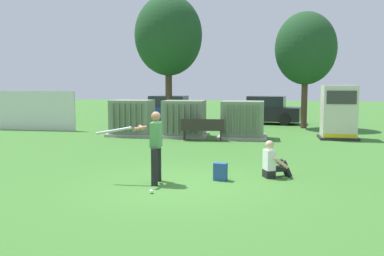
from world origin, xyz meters
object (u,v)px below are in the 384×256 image
Objects in this scene: parked_car_left_of_center at (264,111)px; parked_car_leftmost at (167,110)px; park_bench at (202,128)px; sports_ball at (151,191)px; generator_enclosure at (339,113)px; seated_spectator at (273,163)px; transformer_mid_west at (184,119)px; transformer_west at (132,118)px; batter at (154,143)px; transformer_mid_east at (243,120)px; backpack at (221,172)px.

parked_car_leftmost is at bearing -175.73° from parked_car_left_of_center.
sports_ball is (0.14, -8.77, -0.49)m from park_bench.
seated_spectator is (-2.89, -8.23, -0.76)m from generator_enclosure.
generator_enclosure reaches higher than transformer_mid_west.
seated_spectator is at bearing -64.24° from transformer_mid_west.
transformer_mid_west is 2.18× the size of seated_spectator.
batter is at bearing -69.51° from transformer_west.
transformer_mid_west is 7.71m from parked_car_left_of_center.
seated_spectator is at bearing -109.33° from generator_enclosure.
seated_spectator is 15.54m from parked_car_leftmost.
transformer_mid_east is 1.15× the size of park_bench.
transformer_mid_west and parked_car_left_of_center have the same top height.
parked_car_left_of_center is (5.95, 6.81, -0.04)m from transformer_west.
transformer_west is 9.67m from batter.
batter is (-5.73, -9.36, -0.16)m from generator_enclosure.
transformer_mid_east is at bearing 79.36° from batter.
backpack is at bearing -72.19° from parked_car_leftmost.
generator_enclosure reaches higher than backpack.
generator_enclosure reaches higher than batter.
generator_enclosure reaches higher than seated_spectator.
transformer_west is 2.18× the size of seated_spectator.
parked_car_left_of_center is at bearing 86.26° from backpack.
transformer_mid_west reaches higher than park_bench.
batter is at bearing -78.23° from parked_car_leftmost.
parked_car_leftmost is (-4.78, 14.87, 0.54)m from backpack.
transformer_west is 0.49× the size of parked_car_leftmost.
transformer_mid_west is at bearing -1.29° from transformer_west.
transformer_west is at bearing 177.64° from transformer_mid_east.
transformer_mid_east is 0.91× the size of generator_enclosure.
transformer_mid_east is at bearing 98.73° from seated_spectator.
transformer_west is 5.05m from transformer_mid_east.
seated_spectator is 0.22× the size of parked_car_left_of_center.
transformer_mid_west is at bearing 96.54° from sports_ball.
seated_spectator reaches higher than park_bench.
transformer_mid_west is 8.82m from backpack.
backpack is at bearing -93.74° from parked_car_left_of_center.
transformer_mid_east is 0.48× the size of parked_car_left_of_center.
parked_car_left_of_center is (1.00, 15.30, 0.54)m from backpack.
seated_spectator is at bearing -67.21° from park_bench.
generator_enclosure is at bearing 1.90° from transformer_west.
park_bench is at bearing -66.87° from parked_car_leftmost.
sports_ball is at bearing -83.46° from transformer_mid_west.
transformer_west reaches higher than sports_ball.
seated_spectator is 14.74m from parked_car_left_of_center.
parked_car_leftmost is (-3.41, 16.41, 0.71)m from sports_ball.
generator_enclosure is 0.52× the size of parked_car_left_of_center.
backpack is at bearing -156.07° from seated_spectator.
park_bench is (3.44, -1.27, -0.25)m from transformer_west.
transformer_west is at bearing 159.72° from park_bench.
parked_car_left_of_center is at bearing 82.00° from sports_ball.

